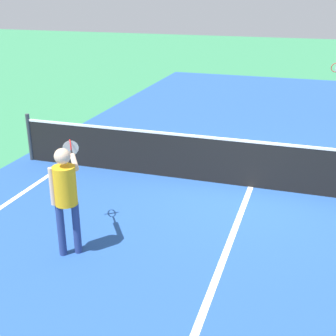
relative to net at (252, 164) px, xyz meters
name	(u,v)px	position (x,y,z in m)	size (l,w,h in m)	color
ground_plane	(251,187)	(0.00, 0.00, -0.49)	(60.00, 60.00, 0.00)	#337F51
court_surface_inbounds	(251,187)	(0.00, 0.00, -0.49)	(10.62, 24.40, 0.00)	#234C93
line_center_service	(216,279)	(0.00, -3.20, -0.49)	(0.10, 6.40, 0.01)	white
net	(252,164)	(0.00, 0.00, 0.00)	(10.05, 0.09, 1.07)	#33383D
player_near	(66,190)	(-2.19, -3.20, 0.52)	(0.64, 1.12, 1.64)	navy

